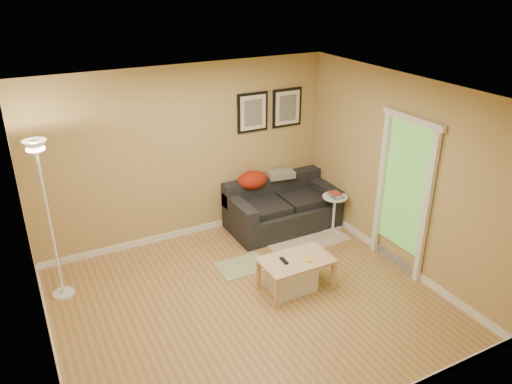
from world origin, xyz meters
TOP-DOWN VIEW (x-y plane):
  - floor at (0.00, 0.00)m, footprint 4.50×4.50m
  - ceiling at (0.00, 0.00)m, footprint 4.50×4.50m
  - wall_back at (0.00, 2.00)m, footprint 4.50×0.00m
  - wall_front at (0.00, -2.00)m, footprint 4.50×0.00m
  - wall_left at (-2.25, 0.00)m, footprint 0.00×4.00m
  - wall_right at (2.25, 0.00)m, footprint 0.00×4.00m
  - baseboard_back at (0.00, 1.99)m, footprint 4.50×0.02m
  - baseboard_left at (-2.24, 0.00)m, footprint 0.02×4.00m
  - baseboard_right at (2.24, 0.00)m, footprint 0.02×4.00m
  - sofa at (1.38, 1.53)m, footprint 1.70×0.90m
  - red_throw at (0.99, 1.82)m, footprint 0.48×0.36m
  - plaid_throw at (1.49, 1.81)m, footprint 0.45×0.32m
  - framed_print_left at (1.08, 1.98)m, footprint 0.50×0.04m
  - framed_print_right at (1.68, 1.98)m, footprint 0.50×0.04m
  - area_rug at (1.48, 1.09)m, footprint 1.25×0.85m
  - green_runner at (0.30, 0.78)m, footprint 0.70×0.50m
  - coffee_table at (0.67, -0.02)m, footprint 1.01×0.77m
  - remote_control at (0.50, 0.01)m, footprint 0.06×0.16m
  - tape_roll at (0.78, -0.14)m, footprint 0.07×0.07m
  - storage_bin at (0.62, -0.00)m, footprint 0.56×0.41m
  - side_table at (2.02, 1.05)m, footprint 0.39×0.39m
  - book_stack at (2.02, 1.03)m, footprint 0.19×0.23m
  - floor_lamp at (-2.00, 1.24)m, footprint 0.27×0.27m
  - doorway at (2.20, -0.15)m, footprint 0.12×1.01m

SIDE VIEW (x-z plane):
  - floor at x=0.00m, z-range 0.00..0.00m
  - area_rug at x=1.48m, z-range 0.00..0.01m
  - green_runner at x=0.30m, z-range 0.00..0.01m
  - baseboard_back at x=0.00m, z-range 0.00..0.10m
  - baseboard_left at x=-2.24m, z-range 0.00..0.10m
  - baseboard_right at x=2.24m, z-range 0.00..0.10m
  - storage_bin at x=0.62m, z-range 0.00..0.35m
  - coffee_table at x=0.67m, z-range 0.00..0.45m
  - side_table at x=2.02m, z-range 0.00..0.59m
  - sofa at x=1.38m, z-range 0.00..0.75m
  - remote_control at x=0.50m, z-range 0.45..0.47m
  - tape_roll at x=0.78m, z-range 0.45..0.48m
  - book_stack at x=2.02m, z-range 0.59..0.66m
  - red_throw at x=0.99m, z-range 0.63..0.91m
  - plaid_throw at x=1.49m, z-range 0.73..0.83m
  - floor_lamp at x=-2.00m, z-range -0.06..2.01m
  - doorway at x=2.20m, z-range -0.04..2.09m
  - wall_back at x=0.00m, z-range -0.95..3.55m
  - wall_front at x=0.00m, z-range -0.95..3.55m
  - wall_left at x=-2.25m, z-range -0.70..3.30m
  - wall_right at x=2.25m, z-range -0.70..3.30m
  - framed_print_left at x=1.08m, z-range 1.50..2.10m
  - framed_print_right at x=1.68m, z-range 1.50..2.10m
  - ceiling at x=0.00m, z-range 2.60..2.60m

